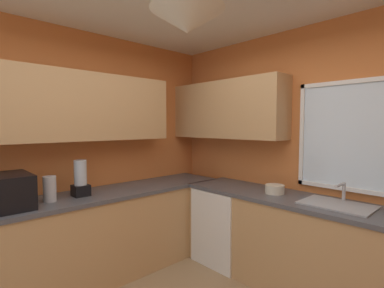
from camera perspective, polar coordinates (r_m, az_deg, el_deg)
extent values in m
cube|color=#D17238|center=(3.22, 23.62, -1.78)|extent=(3.83, 0.06, 2.64)
cube|color=#D17238|center=(3.35, -23.12, -1.55)|extent=(0.06, 3.67, 2.64)
cube|color=silver|center=(3.06, 29.23, 1.41)|extent=(0.90, 0.02, 0.96)
cube|color=white|center=(3.07, 29.48, 10.81)|extent=(0.98, 0.04, 0.04)
cube|color=white|center=(3.10, 28.88, -7.90)|extent=(0.98, 0.04, 0.04)
cube|color=white|center=(3.22, 21.15, 1.73)|extent=(0.04, 0.04, 1.04)
cube|color=tan|center=(3.10, -25.63, 6.89)|extent=(0.32, 2.48, 0.70)
cube|color=tan|center=(3.61, 6.80, 6.75)|extent=(1.59, 0.32, 0.70)
cone|color=silver|center=(1.80, -0.96, 23.34)|extent=(0.44, 0.44, 0.14)
cube|color=tan|center=(3.25, -20.53, -17.74)|extent=(0.62, 3.25, 0.87)
cube|color=#4C4C51|center=(3.11, -20.72, -9.91)|extent=(0.65, 3.28, 0.04)
cube|color=tan|center=(3.05, 24.32, -19.31)|extent=(2.89, 0.62, 0.87)
cube|color=#4C4C51|center=(2.90, 24.57, -11.00)|extent=(2.92, 0.65, 0.04)
cube|color=white|center=(3.55, 6.95, -15.65)|extent=(0.60, 0.60, 0.86)
cube|color=black|center=(2.89, -33.12, -7.95)|extent=(0.48, 0.36, 0.29)
cylinder|color=#B7B7BC|center=(2.96, -26.54, -8.03)|extent=(0.11, 0.11, 0.24)
cube|color=#9EA0A5|center=(2.85, 26.95, -10.82)|extent=(0.58, 0.40, 0.02)
cylinder|color=#B7B7BC|center=(2.98, 28.06, -8.54)|extent=(0.03, 0.03, 0.18)
cylinder|color=#B7B7BC|center=(2.87, 27.46, -7.25)|extent=(0.02, 0.20, 0.02)
cylinder|color=beige|center=(3.09, 16.18, -8.65)|extent=(0.19, 0.19, 0.09)
cube|color=black|center=(3.08, -21.32, -8.62)|extent=(0.15, 0.15, 0.11)
cylinder|color=#B2BCC6|center=(3.05, -21.40, -5.31)|extent=(0.12, 0.12, 0.25)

